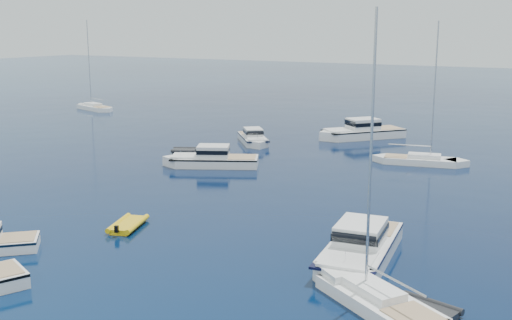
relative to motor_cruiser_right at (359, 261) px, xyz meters
The scene contains 10 objects.
motor_cruiser_right is the anchor object (origin of this frame).
motor_cruiser_centre 27.32m from the motor_cruiser_right, 141.93° to the left, with size 3.08×10.07×2.64m, color silver, non-canonical shape.
motor_cruiser_distant 41.46m from the motor_cruiser_right, 110.15° to the left, with size 3.60×11.78×3.09m, color white, non-canonical shape.
motor_cruiser_horizon 38.13m from the motor_cruiser_right, 129.15° to the left, with size 2.60×8.50×2.23m, color silver, non-canonical shape.
sailboat_mid_r 6.21m from the motor_cruiser_right, 60.97° to the right, with size 2.62×10.08×14.82m, color white, non-canonical shape.
sailboat_centre 28.19m from the motor_cruiser_right, 98.19° to the left, with size 2.56×9.83×14.46m, color white, non-canonical shape.
sailboat_far_l 74.95m from the motor_cruiser_right, 145.34° to the left, with size 2.65×10.18×14.96m, color white, non-canonical shape.
tender_yellow 15.96m from the motor_cruiser_right, behind, with size 2.08×3.81×0.95m, color #E0B30D, non-canonical shape.
tender_grey_near 7.02m from the motor_cruiser_right, 42.39° to the right, with size 1.83×3.26×0.95m, color black, non-canonical shape.
tender_grey_far 34.64m from the motor_cruiser_right, 141.90° to the left, with size 2.24×4.19×0.95m, color black, non-canonical shape.
Camera 1 is at (27.06, -19.14, 13.41)m, focal length 43.85 mm.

